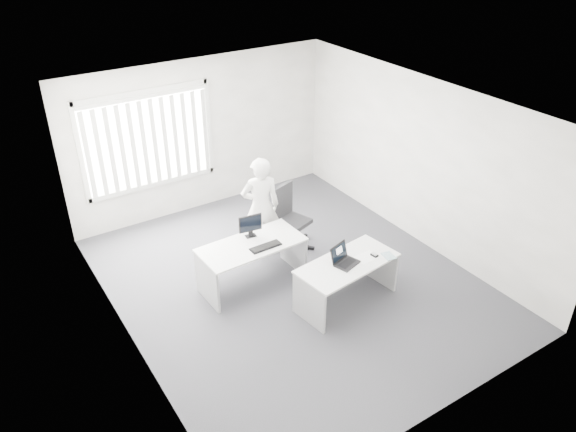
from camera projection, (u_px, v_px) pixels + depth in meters
ground at (292, 282)px, 8.64m from camera, size 6.00×6.00×0.00m
wall_back at (201, 136)px, 10.12m from camera, size 5.00×0.02×2.80m
wall_front at (453, 319)px, 5.76m from camera, size 5.00×0.02×2.80m
wall_left at (119, 256)px, 6.76m from camera, size 0.02×6.00×2.80m
wall_right at (421, 162)px, 9.12m from camera, size 0.02×6.00×2.80m
ceiling at (293, 107)px, 7.24m from camera, size 5.00×6.00×0.02m
window at (148, 140)px, 9.55m from camera, size 2.32×0.06×1.76m
blinds at (150, 143)px, 9.52m from camera, size 2.20×0.10×1.50m
desk_near at (347, 273)px, 8.00m from camera, size 1.57×0.88×0.68m
desk_far at (252, 255)px, 8.36m from camera, size 1.59×0.79×0.71m
office_chair at (290, 228)px, 9.37m from camera, size 0.79×0.79×1.09m
person at (261, 207)px, 8.94m from camera, size 0.72×0.58×1.71m
laptop at (348, 256)px, 7.80m from camera, size 0.42×0.39×0.27m
paper_sheet at (366, 257)px, 8.02m from camera, size 0.33×0.24×0.00m
mouse at (374, 255)px, 8.03m from camera, size 0.08×0.11×0.04m
booklet at (389, 256)px, 8.04m from camera, size 0.18×0.23×0.01m
keyboard at (266, 247)px, 8.17m from camera, size 0.48×0.16×0.02m
monitor at (250, 226)px, 8.36m from camera, size 0.37×0.16×0.36m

